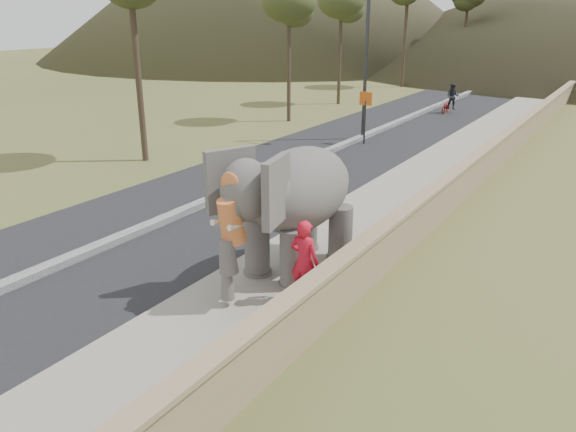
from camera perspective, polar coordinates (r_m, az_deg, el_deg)
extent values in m
plane|color=olive|center=(14.03, 2.89, -4.43)|extent=(160.00, 160.00, 0.00)
cube|color=black|center=(24.64, 4.26, 6.42)|extent=(7.00, 120.00, 0.03)
cube|color=black|center=(24.62, 4.27, 6.63)|extent=(0.35, 120.00, 0.22)
cube|color=#9E9687|center=(22.79, 15.44, 4.76)|extent=(3.00, 120.00, 0.15)
cube|color=tan|center=(22.28, 19.60, 5.24)|extent=(0.30, 120.00, 1.10)
cylinder|color=#28292D|center=(26.98, 7.96, 16.05)|extent=(0.16, 0.16, 8.00)
cylinder|color=#2D2D33|center=(26.32, 7.80, 9.37)|extent=(0.08, 0.08, 2.00)
cube|color=#D75814|center=(26.14, 7.91, 11.74)|extent=(0.60, 0.05, 0.60)
imported|color=red|center=(11.44, 1.68, -4.62)|extent=(0.65, 0.43, 1.78)
imported|color=maroon|center=(35.80, 15.77, 10.69)|extent=(0.66, 1.63, 0.84)
imported|color=black|center=(35.62, 16.38, 11.57)|extent=(0.79, 0.63, 1.55)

